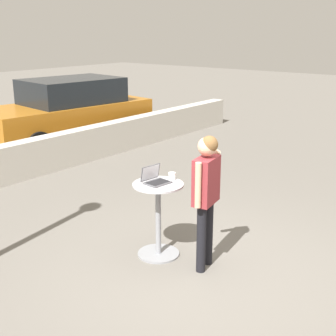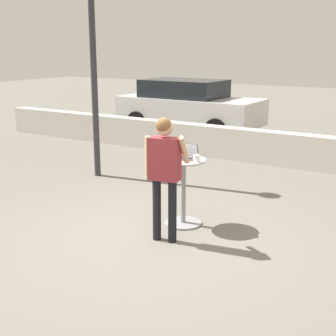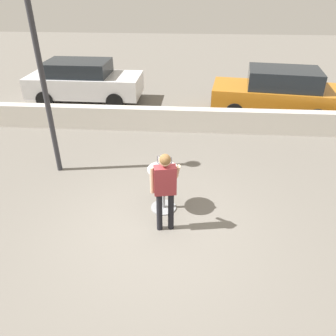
{
  "view_description": "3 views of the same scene",
  "coord_description": "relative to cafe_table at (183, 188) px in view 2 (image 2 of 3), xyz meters",
  "views": [
    {
      "loc": [
        -4.11,
        -2.72,
        2.79
      ],
      "look_at": [
        0.04,
        0.54,
        1.2
      ],
      "focal_mm": 50.0,
      "sensor_mm": 36.0,
      "label": 1
    },
    {
      "loc": [
        3.2,
        -4.77,
        2.48
      ],
      "look_at": [
        -0.01,
        0.44,
        0.88
      ],
      "focal_mm": 50.0,
      "sensor_mm": 36.0,
      "label": 2
    },
    {
      "loc": [
        0.57,
        -4.79,
        4.22
      ],
      "look_at": [
        0.18,
        0.46,
        1.13
      ],
      "focal_mm": 35.0,
      "sensor_mm": 36.0,
      "label": 3
    }
  ],
  "objects": [
    {
      "name": "parked_car_near_street",
      "position": [
        -3.6,
        6.58,
        0.24
      ],
      "size": [
        4.23,
        1.94,
        1.53
      ],
      "color": "silver",
      "rests_on": "ground_plane"
    },
    {
      "name": "laptop",
      "position": [
        0.01,
        0.05,
        0.46
      ],
      "size": [
        0.33,
        0.3,
        0.21
      ],
      "color": "#515156",
      "rests_on": "cafe_table"
    },
    {
      "name": "coffee_mug",
      "position": [
        0.22,
        -0.04,
        0.46
      ],
      "size": [
        0.12,
        0.09,
        0.1
      ],
      "color": "white",
      "rests_on": "cafe_table"
    },
    {
      "name": "ground_plane",
      "position": [
        -0.07,
        -0.72,
        -0.54
      ],
      "size": [
        50.0,
        50.0,
        0.0
      ],
      "primitive_type": "plane",
      "color": "slate"
    },
    {
      "name": "standing_person",
      "position": [
        0.09,
        -0.64,
        0.49
      ],
      "size": [
        0.54,
        0.41,
        1.64
      ],
      "color": "black",
      "rests_on": "ground_plane"
    },
    {
      "name": "cafe_table",
      "position": [
        0.0,
        0.0,
        0.0
      ],
      "size": [
        0.63,
        0.63,
        0.96
      ],
      "color": "gray",
      "rests_on": "ground_plane"
    },
    {
      "name": "street_lamp",
      "position": [
        -2.74,
        1.38,
        2.25
      ],
      "size": [
        0.32,
        0.32,
        4.32
      ],
      "color": "#2D2D33",
      "rests_on": "ground_plane"
    },
    {
      "name": "pavement_kerb",
      "position": [
        -0.07,
        4.06,
        -0.18
      ],
      "size": [
        15.8,
        0.35,
        0.72
      ],
      "color": "beige",
      "rests_on": "ground_plane"
    }
  ]
}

